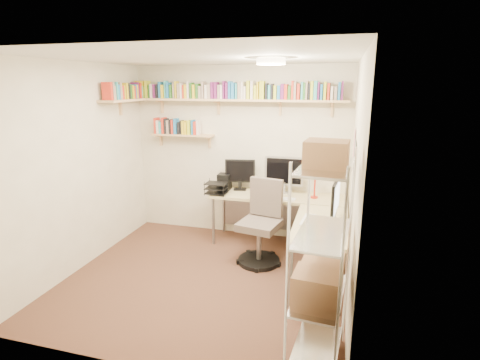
% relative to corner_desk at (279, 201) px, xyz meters
% --- Properties ---
extents(ground, '(3.20, 3.20, 0.00)m').
position_rel_corner_desk_xyz_m(ground, '(-0.70, -0.97, -0.72)').
color(ground, '#472D1E').
rests_on(ground, ground).
extents(room_shell, '(3.24, 3.04, 2.52)m').
position_rel_corner_desk_xyz_m(room_shell, '(-0.69, -0.97, 0.83)').
color(room_shell, beige).
rests_on(room_shell, ground).
extents(wall_shelves, '(3.12, 1.09, 0.80)m').
position_rel_corner_desk_xyz_m(wall_shelves, '(-1.13, 0.33, 1.31)').
color(wall_shelves, tan).
rests_on(wall_shelves, ground).
extents(corner_desk, '(1.94, 1.89, 1.26)m').
position_rel_corner_desk_xyz_m(corner_desk, '(0.00, 0.00, 0.00)').
color(corner_desk, tan).
rests_on(corner_desk, ground).
extents(office_chair, '(0.57, 0.58, 1.07)m').
position_rel_corner_desk_xyz_m(office_chair, '(-0.16, -0.35, -0.27)').
color(office_chair, black).
rests_on(office_chair, ground).
extents(wire_rack, '(0.44, 0.79, 1.86)m').
position_rel_corner_desk_xyz_m(wire_rack, '(0.66, -2.08, 0.26)').
color(wire_rack, silver).
rests_on(wire_rack, ground).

